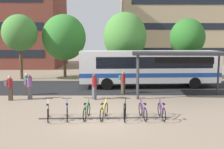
% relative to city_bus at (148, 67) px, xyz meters
% --- Properties ---
extents(ground, '(200.00, 200.00, 0.00)m').
position_rel_city_bus_xyz_m(ground, '(-3.88, -9.25, -1.78)').
color(ground, gray).
extents(bus_lane_asphalt, '(80.00, 7.20, 0.01)m').
position_rel_city_bus_xyz_m(bus_lane_asphalt, '(-3.88, 0.00, -1.77)').
color(bus_lane_asphalt, '#232326').
rests_on(bus_lane_asphalt, ground).
extents(city_bus, '(12.12, 3.09, 3.20)m').
position_rel_city_bus_xyz_m(city_bus, '(0.00, 0.00, 0.00)').
color(city_bus, white).
rests_on(city_bus, ground).
extents(bike_rack, '(6.85, 0.27, 0.70)m').
position_rel_city_bus_xyz_m(bike_rack, '(-3.60, -9.28, -1.68)').
color(bike_rack, '#47474C').
rests_on(bike_rack, ground).
extents(parked_bicycle_white_0, '(0.57, 1.69, 0.99)m').
position_rel_city_bus_xyz_m(parked_bicycle_white_0, '(-6.52, -9.42, -1.39)').
color(parked_bicycle_white_0, black).
rests_on(parked_bicycle_white_0, ground).
extents(parked_bicycle_blue_1, '(0.52, 1.71, 0.99)m').
position_rel_city_bus_xyz_m(parked_bicycle_blue_1, '(-5.56, -9.30, -1.39)').
color(parked_bicycle_blue_1, black).
rests_on(parked_bicycle_blue_1, ground).
extents(parked_bicycle_green_2, '(0.52, 1.72, 0.99)m').
position_rel_city_bus_xyz_m(parked_bicycle_green_2, '(-4.55, -9.24, -1.39)').
color(parked_bicycle_green_2, black).
rests_on(parked_bicycle_green_2, ground).
extents(parked_bicycle_yellow_3, '(0.56, 1.69, 0.99)m').
position_rel_city_bus_xyz_m(parked_bicycle_yellow_3, '(-3.65, -9.25, -1.39)').
color(parked_bicycle_yellow_3, black).
rests_on(parked_bicycle_yellow_3, ground).
extents(parked_bicycle_black_4, '(0.52, 1.72, 0.99)m').
position_rel_city_bus_xyz_m(parked_bicycle_black_4, '(-2.56, -9.35, -1.39)').
color(parked_bicycle_black_4, black).
rests_on(parked_bicycle_black_4, ground).
extents(parked_bicycle_purple_5, '(0.52, 1.72, 0.99)m').
position_rel_city_bus_xyz_m(parked_bicycle_purple_5, '(-1.63, -9.26, -1.39)').
color(parked_bicycle_purple_5, black).
rests_on(parked_bicycle_purple_5, ground).
extents(parked_bicycle_purple_6, '(0.52, 1.72, 0.99)m').
position_rel_city_bus_xyz_m(parked_bicycle_purple_6, '(-0.66, -9.28, -1.39)').
color(parked_bicycle_purple_6, black).
rests_on(parked_bicycle_purple_6, ground).
extents(transit_shelter, '(7.10, 3.36, 3.26)m').
position_rel_city_bus_xyz_m(transit_shelter, '(1.72, -4.07, 1.28)').
color(transit_shelter, '#38383D').
rests_on(transit_shelter, ground).
extents(commuter_grey_pack_0, '(0.55, 0.37, 1.71)m').
position_rel_city_bus_xyz_m(commuter_grey_pack_0, '(-10.17, -5.12, -0.78)').
color(commuter_grey_pack_0, '#47382D').
rests_on(commuter_grey_pack_0, ground).
extents(commuter_grey_pack_1, '(0.56, 0.60, 1.79)m').
position_rel_city_bus_xyz_m(commuter_grey_pack_1, '(-4.42, -4.84, -0.74)').
color(commuter_grey_pack_1, '#565660').
rests_on(commuter_grey_pack_1, ground).
extents(commuter_grey_pack_2, '(0.53, 0.35, 1.70)m').
position_rel_city_bus_xyz_m(commuter_grey_pack_2, '(-9.00, -4.66, -0.80)').
color(commuter_grey_pack_2, '#565660').
rests_on(commuter_grey_pack_2, ground).
extents(commuter_red_pack_3, '(0.53, 0.35, 1.66)m').
position_rel_city_bus_xyz_m(commuter_red_pack_3, '(-9.54, -3.35, -0.82)').
color(commuter_red_pack_3, '#47382D').
rests_on(commuter_red_pack_3, ground).
extents(commuter_teal_pack_4, '(0.58, 0.59, 1.70)m').
position_rel_city_bus_xyz_m(commuter_teal_pack_4, '(-2.36, -2.84, -0.79)').
color(commuter_teal_pack_4, '#47382D').
rests_on(commuter_teal_pack_4, ground).
extents(street_tree_0, '(3.69, 3.69, 6.47)m').
position_rel_city_bus_xyz_m(street_tree_0, '(4.91, 5.00, 2.66)').
color(street_tree_0, brown).
rests_on(street_tree_0, ground).
extents(street_tree_1, '(4.88, 4.88, 7.07)m').
position_rel_city_bus_xyz_m(street_tree_1, '(-8.53, 6.68, 2.70)').
color(street_tree_1, brown).
rests_on(street_tree_1, ground).
extents(street_tree_2, '(3.65, 3.65, 6.85)m').
position_rel_city_bus_xyz_m(street_tree_2, '(-12.85, 4.82, 3.13)').
color(street_tree_2, brown).
rests_on(street_tree_2, ground).
extents(street_tree_3, '(4.54, 4.54, 7.09)m').
position_rel_city_bus_xyz_m(street_tree_3, '(-1.77, 4.82, 2.74)').
color(street_tree_3, brown).
rests_on(street_tree_3, ground).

